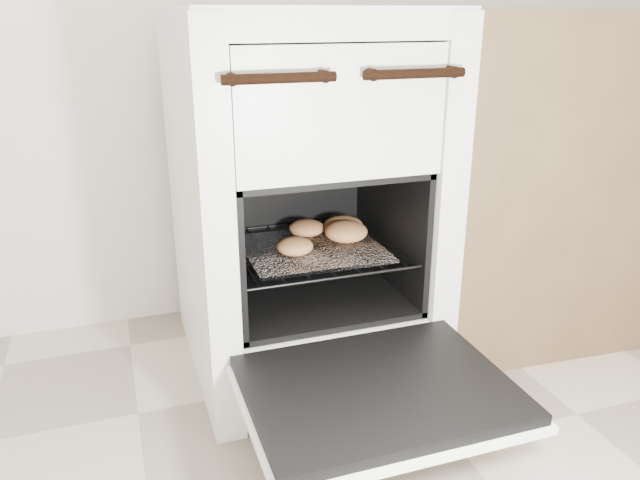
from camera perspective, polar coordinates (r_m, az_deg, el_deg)
The scene contains 6 objects.
stove at distance 1.61m, azimuth -1.68°, elevation 3.35°, with size 0.60×0.66×0.91m.
oven_door at distance 1.28m, azimuth 5.34°, elevation -13.66°, with size 0.54×0.42×0.04m.
oven_rack at distance 1.58m, azimuth -0.94°, elevation -0.74°, with size 0.43×0.42×0.01m.
foil_sheet at distance 1.56m, azimuth -0.71°, elevation -0.79°, with size 0.34×0.30×0.01m, color white.
baked_rolls at distance 1.60m, azimuth 0.78°, elevation 0.78°, with size 0.29×0.24×0.05m.
counter at distance 2.00m, azimuth 20.11°, elevation 5.82°, with size 0.91×0.61×0.91m, color brown.
Camera 1 is at (-0.33, -0.30, 0.91)m, focal length 35.00 mm.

